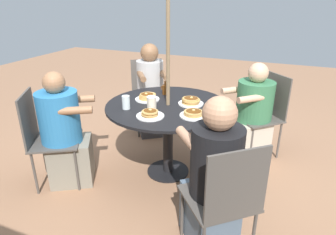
# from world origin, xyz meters

# --- Properties ---
(ground_plane) EXTENTS (12.00, 12.00, 0.00)m
(ground_plane) POSITION_xyz_m (0.00, 0.00, 0.00)
(ground_plane) COLOR #9E7051
(patio_table) EXTENTS (1.22, 1.22, 0.76)m
(patio_table) POSITION_xyz_m (0.00, 0.00, 0.65)
(patio_table) COLOR black
(patio_table) RESTS_ON ground
(umbrella_pole) EXTENTS (0.04, 0.04, 2.25)m
(umbrella_pole) POSITION_xyz_m (0.00, 0.00, 1.12)
(umbrella_pole) COLOR #846B4C
(umbrella_pole) RESTS_ON ground
(patio_chair_north) EXTENTS (0.61, 0.61, 0.94)m
(patio_chair_north) POSITION_xyz_m (1.02, 0.62, 0.54)
(patio_chair_north) COLOR #514C47
(patio_chair_north) RESTS_ON ground
(diner_north) EXTENTS (0.59, 0.56, 1.13)m
(diner_north) POSITION_xyz_m (0.86, 0.52, 0.51)
(diner_north) COLOR gray
(diner_north) RESTS_ON ground
(patio_chair_east) EXTENTS (0.63, 0.63, 0.94)m
(patio_chair_east) POSITION_xyz_m (-0.78, 0.89, 0.54)
(patio_chair_east) COLOR #514C47
(patio_chair_east) RESTS_ON ground
(diner_east) EXTENTS (0.56, 0.57, 1.18)m
(diner_east) POSITION_xyz_m (-0.66, 0.76, 0.54)
(diner_east) COLOR slate
(diner_east) RESTS_ON ground
(patio_chair_south) EXTENTS (0.63, 0.63, 0.94)m
(patio_chair_south) POSITION_xyz_m (-0.86, -0.83, 0.54)
(patio_chair_south) COLOR #514C47
(patio_chair_south) RESTS_ON ground
(diner_south) EXTENTS (0.62, 0.61, 1.09)m
(diner_south) POSITION_xyz_m (-0.72, -0.70, 0.49)
(diner_south) COLOR beige
(diner_south) RESTS_ON ground
(patio_chair_west) EXTENTS (0.62, 0.62, 0.94)m
(patio_chair_west) POSITION_xyz_m (0.69, -0.97, 0.54)
(patio_chair_west) COLOR #514C47
(patio_chair_west) RESTS_ON ground
(diner_west) EXTENTS (0.56, 0.60, 1.20)m
(diner_west) POSITION_xyz_m (0.59, -0.82, 0.55)
(diner_west) COLOR #3D3D42
(diner_west) RESTS_ON ground
(pancake_plate_a) EXTENTS (0.25, 0.25, 0.07)m
(pancake_plate_a) POSITION_xyz_m (0.03, 0.34, 0.79)
(pancake_plate_a) COLOR white
(pancake_plate_a) RESTS_ON patio_table
(pancake_plate_b) EXTENTS (0.25, 0.25, 0.07)m
(pancake_plate_b) POSITION_xyz_m (-0.20, -0.10, 0.79)
(pancake_plate_b) COLOR white
(pancake_plate_b) RESTS_ON patio_table
(pancake_plate_c) EXTENTS (0.25, 0.25, 0.06)m
(pancake_plate_c) POSITION_xyz_m (-0.32, 0.18, 0.79)
(pancake_plate_c) COLOR white
(pancake_plate_c) RESTS_ON patio_table
(pancake_plate_d) EXTENTS (0.25, 0.25, 0.07)m
(pancake_plate_d) POSITION_xyz_m (0.25, -0.05, 0.79)
(pancake_plate_d) COLOR white
(pancake_plate_d) RESTS_ON patio_table
(syrup_bottle) EXTENTS (0.09, 0.07, 0.14)m
(syrup_bottle) POSITION_xyz_m (0.15, -0.29, 0.82)
(syrup_bottle) COLOR brown
(syrup_bottle) RESTS_ON patio_table
(coffee_cup) EXTENTS (0.09, 0.09, 0.12)m
(coffee_cup) POSITION_xyz_m (0.10, 0.15, 0.82)
(coffee_cup) COLOR beige
(coffee_cup) RESTS_ON patio_table
(drinking_glass_a) EXTENTS (0.07, 0.07, 0.13)m
(drinking_glass_a) POSITION_xyz_m (0.32, 0.25, 0.83)
(drinking_glass_a) COLOR silver
(drinking_glass_a) RESTS_ON patio_table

